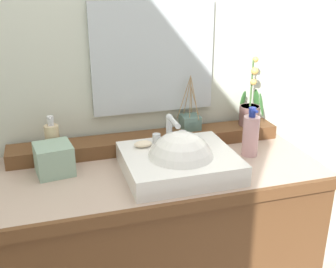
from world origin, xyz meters
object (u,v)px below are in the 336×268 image
object	(u,v)px
reed_diffuser	(190,121)
tissue_box	(54,159)
sink_basin	(180,164)
soap_dispenser	(52,136)
lotion_bottle	(251,135)
soap_bar	(143,144)
potted_plant	(250,110)

from	to	relation	value
reed_diffuser	tissue_box	world-z (taller)	reed_diffuser
sink_basin	tissue_box	world-z (taller)	sink_basin
sink_basin	tissue_box	size ratio (longest dim) A/B	3.13
soap_dispenser	tissue_box	xyz separation A→B (m)	(-0.00, -0.10, -0.05)
sink_basin	soap_dispenser	distance (m)	0.51
lotion_bottle	soap_dispenser	bearing A→B (deg)	167.83
soap_bar	soap_dispenser	xyz separation A→B (m)	(-0.33, 0.13, 0.02)
sink_basin	tissue_box	distance (m)	0.46
soap_dispenser	sink_basin	bearing A→B (deg)	-28.61
sink_basin	soap_bar	xyz separation A→B (m)	(-0.11, 0.11, 0.05)
reed_diffuser	soap_bar	bearing A→B (deg)	-144.76
soap_bar	potted_plant	xyz separation A→B (m)	(0.52, 0.15, 0.04)
lotion_bottle	sink_basin	bearing A→B (deg)	-166.88
soap_dispenser	reed_diffuser	world-z (taller)	reed_diffuser
soap_bar	soap_dispenser	size ratio (longest dim) A/B	0.54
reed_diffuser	potted_plant	bearing A→B (deg)	-5.81
soap_bar	reed_diffuser	distance (m)	0.31
soap_dispenser	reed_diffuser	size ratio (longest dim) A/B	0.55
tissue_box	soap_bar	bearing A→B (deg)	-4.53
potted_plant	lotion_bottle	xyz separation A→B (m)	(-0.09, -0.19, -0.04)
soap_bar	soap_dispenser	distance (m)	0.35
sink_basin	lotion_bottle	distance (m)	0.34
soap_bar	lotion_bottle	xyz separation A→B (m)	(0.43, -0.03, 0.00)
potted_plant	soap_dispenser	bearing A→B (deg)	-178.61
soap_bar	tissue_box	world-z (taller)	tissue_box
potted_plant	tissue_box	world-z (taller)	potted_plant
sink_basin	tissue_box	bearing A→B (deg)	162.96
soap_dispenser	tissue_box	world-z (taller)	soap_dispenser
sink_basin	soap_bar	distance (m)	0.16
potted_plant	reed_diffuser	distance (m)	0.28
lotion_bottle	potted_plant	bearing A→B (deg)	64.10
soap_dispenser	lotion_bottle	distance (m)	0.78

